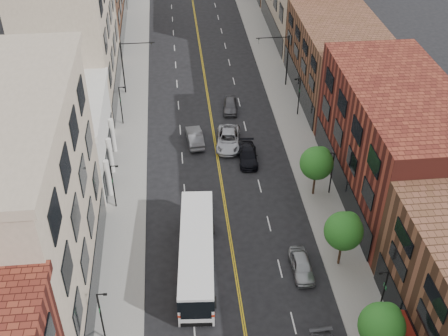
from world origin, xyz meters
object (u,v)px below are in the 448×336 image
object	(u,v)px
car_lane_behind	(195,137)
car_lane_c	(230,105)
car_parked_far	(302,265)
car_lane_a	(248,155)
city_bus	(197,252)
car_lane_b	(228,139)

from	to	relation	value
car_lane_behind	car_lane_c	bearing A→B (deg)	-129.70
car_lane_behind	car_lane_c	size ratio (longest dim) A/B	1.14
car_parked_far	car_lane_c	xyz separation A→B (m)	(-3.18, 28.54, -0.02)
car_parked_far	car_lane_a	bearing A→B (deg)	97.24
car_lane_a	city_bus	bearing A→B (deg)	-109.81
car_parked_far	car_lane_behind	size ratio (longest dim) A/B	0.90
car_parked_far	car_lane_behind	xyz separation A→B (m)	(-8.16, 21.47, 0.06)
city_bus	car_lane_behind	bearing A→B (deg)	91.26
car_lane_b	car_lane_c	bearing A→B (deg)	89.81
car_lane_behind	car_lane_c	xyz separation A→B (m)	(4.98, 7.07, -0.08)
car_parked_far	car_lane_a	distance (m)	17.47
city_bus	car_parked_far	xyz separation A→B (m)	(9.14, -1.38, -1.23)
car_parked_far	car_lane_c	distance (m)	28.72
car_lane_behind	car_lane_a	world-z (taller)	car_lane_behind
car_lane_behind	car_lane_a	xyz separation A→B (m)	(5.73, -4.17, -0.09)
car_lane_c	car_lane_b	bearing A→B (deg)	-91.10
car_lane_behind	car_lane_a	distance (m)	7.09
car_lane_a	car_lane_c	xyz separation A→B (m)	(-0.75, 11.24, 0.01)
city_bus	car_parked_far	bearing A→B (deg)	-4.55
city_bus	car_parked_far	world-z (taller)	city_bus
car_lane_b	car_lane_c	distance (m)	8.00
car_lane_behind	car_lane_c	world-z (taller)	car_lane_behind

